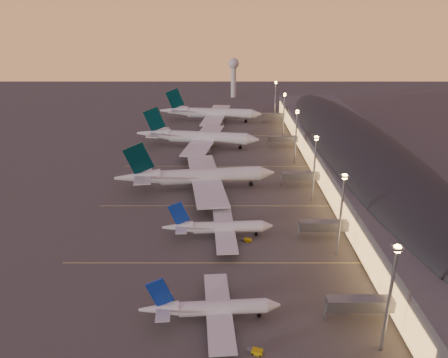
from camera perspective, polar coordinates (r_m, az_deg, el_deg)
ground at (r=133.54m, az=-0.88°, el=-9.77°), size 700.00×700.00×0.00m
airliner_narrow_south at (r=107.10m, az=-1.75°, el=-16.52°), size 33.47×29.96×11.95m
airliner_narrow_north at (r=141.51m, az=-0.77°, el=-6.34°), size 35.86×32.07×12.81m
airliner_wide_near at (r=178.57m, az=-3.59°, el=0.33°), size 65.53×60.23×20.98m
airliner_wide_mid at (r=235.16m, az=-3.50°, el=5.47°), size 66.87×61.59×21.43m
airliner_wide_far at (r=292.34m, az=-1.76°, el=8.60°), size 68.13×62.51×21.80m
terminal_building at (r=205.34m, az=16.97°, el=3.21°), size 56.35×255.00×17.46m
light_masts at (r=189.83m, az=10.36°, el=5.14°), size 2.20×217.20×25.90m
radar_tower at (r=377.69m, az=1.26°, el=13.93°), size 9.00×9.00×32.50m
lane_markings at (r=169.15m, az=-0.68°, el=-2.82°), size 90.00×180.36×0.00m
baggage_tug_a at (r=100.44m, az=4.09°, el=-21.54°), size 3.73×2.41×1.04m
baggage_tug_b at (r=115.09m, az=15.72°, el=-16.05°), size 3.52×2.28×0.98m
baggage_tug_c at (r=140.26m, az=2.96°, el=-7.97°), size 3.48×2.22×0.97m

